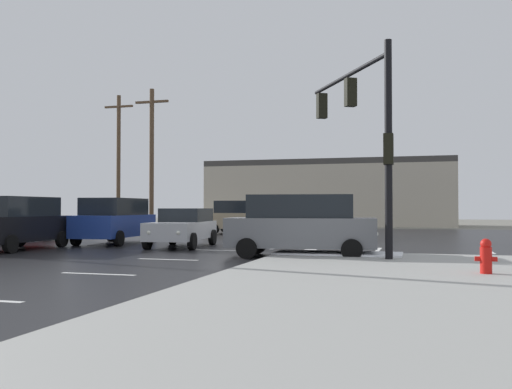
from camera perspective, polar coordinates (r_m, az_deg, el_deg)
ground_plane at (r=23.52m, az=-2.64°, el=-5.30°), size 120.00×120.00×0.00m
road_asphalt at (r=23.52m, az=-2.64°, el=-5.27°), size 44.00×44.00×0.02m
snow_strip_curbside at (r=18.46m, az=8.22°, el=-5.86°), size 4.00×1.60×0.06m
lane_markings at (r=21.85m, az=-0.79°, el=-5.55°), size 36.15×36.15×0.01m
traffic_signal_mast at (r=18.63m, az=10.78°, el=7.31°), size 3.21×5.29×6.41m
fire_hydrant at (r=13.97m, az=22.05°, el=-5.74°), size 0.48×0.26×0.79m
strip_building_background at (r=52.51m, az=7.44°, el=0.10°), size 21.68×8.00×5.83m
suv_blue at (r=26.20m, az=-13.96°, el=-2.47°), size 2.45×4.94×2.03m
suv_red at (r=29.35m, az=-23.63°, el=-2.27°), size 2.26×4.87×2.03m
sedan_green at (r=32.53m, az=-21.75°, el=-2.60°), size 2.17×4.60×1.58m
suv_grey at (r=18.66m, az=4.56°, el=-2.99°), size 4.99×2.59×2.03m
suv_tan at (r=34.75m, az=-1.14°, el=-2.21°), size 4.91×2.35×2.03m
sedan_silver at (r=23.67m, az=-7.32°, el=-3.20°), size 2.39×4.67×1.58m
suv_black at (r=23.73m, az=-22.96°, el=-2.53°), size 2.39×4.92×2.03m
utility_pole_far at (r=35.81m, az=-10.42°, el=3.63°), size 2.20×0.28×8.99m
utility_pole_distant at (r=41.73m, az=-13.61°, el=3.40°), size 2.20×0.28×9.64m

